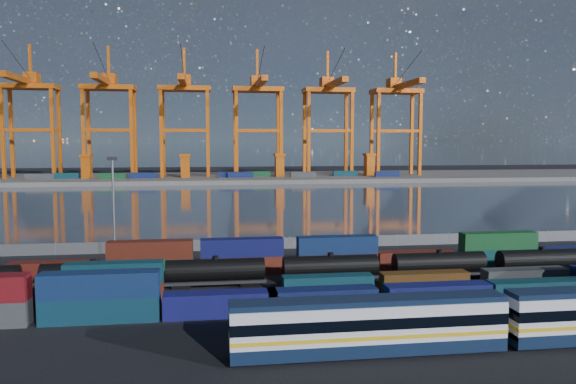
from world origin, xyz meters
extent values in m
plane|color=black|center=(0.00, 0.00, 0.00)|extent=(700.00, 700.00, 0.00)
plane|color=#303845|center=(0.00, 105.00, 0.01)|extent=(700.00, 700.00, 0.00)
cube|color=#514F4C|center=(0.00, 210.00, 1.00)|extent=(700.00, 70.00, 2.00)
cone|color=#1E2630|center=(-200.00, 1600.00, 260.00)|extent=(1100.00, 1100.00, 520.00)
cone|color=#1E2630|center=(200.00, 1600.00, 230.00)|extent=(1040.00, 1040.00, 460.00)
cone|color=#1E2630|center=(600.00, 1600.00, 190.00)|extent=(960.00, 960.00, 380.00)
cone|color=#1E2630|center=(950.00, 1600.00, 150.00)|extent=(840.00, 840.00, 300.00)
cube|color=silver|center=(-0.17, -22.70, 2.90)|extent=(24.96, 3.00, 3.79)
cube|color=#0E1B33|center=(-0.17, -22.70, 0.90)|extent=(24.96, 3.06, 1.20)
cube|color=#0E1B33|center=(-0.17, -22.70, 5.04)|extent=(24.96, 2.70, 0.50)
cube|color=gold|center=(-0.17, -22.70, 2.10)|extent=(24.99, 3.09, 0.36)
cube|color=black|center=(-0.17, -22.70, 3.29)|extent=(24.99, 3.09, 1.00)
cube|color=black|center=(-8.91, -22.70, 0.35)|extent=(3.00, 2.00, 0.70)
cube|color=black|center=(8.57, -22.70, 0.35)|extent=(3.00, 2.00, 0.70)
cube|color=black|center=(17.09, -22.70, 0.35)|extent=(3.00, 2.00, 0.70)
cube|color=#0D3146|center=(-25.82, -9.39, 1.34)|extent=(12.40, 2.52, 2.69)
cube|color=navy|center=(-25.82, -9.39, 4.03)|extent=(12.40, 2.52, 2.69)
cube|color=navy|center=(-13.10, -9.39, 1.34)|extent=(12.40, 2.52, 2.69)
cube|color=#0F1A4C|center=(-1.71, -9.39, 1.34)|extent=(12.40, 2.52, 2.69)
cube|color=#111557|center=(11.94, -9.39, 1.34)|extent=(12.40, 2.52, 2.69)
cube|color=#0B333C|center=(24.65, -9.39, 1.34)|extent=(12.40, 2.52, 2.69)
cube|color=maroon|center=(-25.47, -2.57, 1.23)|extent=(11.38, 2.31, 2.47)
cube|color=#0C3541|center=(-25.47, -2.57, 3.70)|extent=(11.38, 2.31, 2.47)
cube|color=#0D3844|center=(0.39, -2.57, 1.23)|extent=(11.38, 2.31, 2.47)
cube|color=#4F2F0F|center=(13.05, -2.57, 1.23)|extent=(11.38, 2.31, 2.47)
cube|color=#3B3F40|center=(26.94, -2.57, 1.23)|extent=(11.38, 2.31, 2.47)
cube|color=#581711|center=(-35.66, 10.19, 1.29)|extent=(11.91, 2.42, 2.58)
cube|color=#154F2B|center=(-22.52, 10.19, 1.29)|extent=(11.91, 2.42, 2.58)
cube|color=#511B10|center=(-22.52, 10.19, 3.87)|extent=(11.91, 2.42, 2.58)
cube|color=#5A1E12|center=(-9.55, 10.19, 1.29)|extent=(11.91, 2.42, 2.58)
cube|color=#101250|center=(-9.55, 10.19, 3.87)|extent=(11.91, 2.42, 2.58)
cube|color=#5D110D|center=(4.55, 10.19, 1.29)|extent=(11.91, 2.42, 2.58)
cube|color=#102450|center=(4.55, 10.19, 3.87)|extent=(11.91, 2.42, 2.58)
cube|color=#571C11|center=(16.76, 10.19, 1.29)|extent=(11.91, 2.42, 2.58)
cube|color=#0B393B|center=(30.06, 10.19, 1.29)|extent=(11.91, 2.42, 2.58)
cube|color=#144C22|center=(30.06, 10.19, 3.87)|extent=(11.91, 2.42, 2.58)
cube|color=navy|center=(43.03, 10.19, 1.29)|extent=(11.91, 2.42, 2.58)
cube|color=black|center=(-40.01, 3.29, 0.30)|extent=(2.48, 1.79, 0.60)
cylinder|color=black|center=(-28.98, 3.29, 2.28)|extent=(12.91, 2.88, 2.88)
cylinder|color=black|center=(-28.98, 3.29, 3.87)|extent=(0.79, 0.79, 0.50)
cube|color=black|center=(-28.98, 3.29, 0.70)|extent=(13.40, 1.99, 0.40)
cube|color=black|center=(-33.45, 3.29, 0.30)|extent=(2.48, 1.79, 0.60)
cube|color=black|center=(-24.51, 3.29, 0.30)|extent=(2.48, 1.79, 0.60)
cylinder|color=black|center=(-13.48, 3.29, 2.28)|extent=(12.91, 2.88, 2.88)
cylinder|color=black|center=(-13.48, 3.29, 3.87)|extent=(0.79, 0.79, 0.50)
cube|color=black|center=(-13.48, 3.29, 0.70)|extent=(13.40, 1.99, 0.40)
cube|color=black|center=(-17.95, 3.29, 0.30)|extent=(2.48, 1.79, 0.60)
cube|color=black|center=(-9.01, 3.29, 0.30)|extent=(2.48, 1.79, 0.60)
cylinder|color=black|center=(2.02, 3.29, 2.28)|extent=(12.91, 2.88, 2.88)
cylinder|color=black|center=(2.02, 3.29, 3.87)|extent=(0.79, 0.79, 0.50)
cube|color=black|center=(2.02, 3.29, 0.70)|extent=(13.40, 1.99, 0.40)
cube|color=black|center=(-2.45, 3.29, 0.30)|extent=(2.48, 1.79, 0.60)
cube|color=black|center=(6.49, 3.29, 0.30)|extent=(2.48, 1.79, 0.60)
cylinder|color=black|center=(17.52, 3.29, 2.28)|extent=(12.91, 2.88, 2.88)
cylinder|color=black|center=(17.52, 3.29, 3.87)|extent=(0.79, 0.79, 0.50)
cube|color=black|center=(17.52, 3.29, 0.70)|extent=(13.40, 1.99, 0.40)
cube|color=black|center=(13.05, 3.29, 0.30)|extent=(2.48, 1.79, 0.60)
cube|color=black|center=(21.99, 3.29, 0.30)|extent=(2.48, 1.79, 0.60)
cylinder|color=black|center=(33.02, 3.29, 2.28)|extent=(12.91, 2.88, 2.88)
cylinder|color=black|center=(33.02, 3.29, 3.87)|extent=(0.79, 0.79, 0.50)
cube|color=black|center=(33.02, 3.29, 0.70)|extent=(13.40, 1.99, 0.40)
cube|color=black|center=(28.55, 3.29, 0.30)|extent=(2.48, 1.79, 0.60)
cube|color=black|center=(37.49, 3.29, 0.30)|extent=(2.48, 1.79, 0.60)
cube|color=#595B5E|center=(0.00, 28.00, 1.00)|extent=(160.00, 0.06, 2.00)
cylinder|color=slate|center=(-40.00, 28.00, 1.10)|extent=(0.12, 0.12, 2.20)
cylinder|color=slate|center=(-30.00, 28.00, 1.10)|extent=(0.12, 0.12, 2.20)
cylinder|color=slate|center=(-20.00, 28.00, 1.10)|extent=(0.12, 0.12, 2.20)
cylinder|color=slate|center=(-10.00, 28.00, 1.10)|extent=(0.12, 0.12, 2.20)
cylinder|color=slate|center=(0.00, 28.00, 1.10)|extent=(0.12, 0.12, 2.20)
cylinder|color=slate|center=(10.00, 28.00, 1.10)|extent=(0.12, 0.12, 2.20)
cylinder|color=slate|center=(20.00, 28.00, 1.10)|extent=(0.12, 0.12, 2.20)
cylinder|color=slate|center=(30.00, 28.00, 1.10)|extent=(0.12, 0.12, 2.20)
cylinder|color=slate|center=(40.00, 28.00, 1.10)|extent=(0.12, 0.12, 2.20)
cylinder|color=slate|center=(50.00, 28.00, 1.10)|extent=(0.12, 0.12, 2.20)
cylinder|color=slate|center=(-30.00, 26.00, 8.00)|extent=(0.36, 0.36, 16.00)
cube|color=black|center=(-30.00, 26.00, 16.30)|extent=(1.60, 0.40, 0.60)
cube|color=#C4520D|center=(-105.76, 199.13, 22.00)|extent=(1.56, 1.56, 44.01)
cube|color=#C4520D|center=(-105.76, 210.87, 22.00)|extent=(1.56, 1.56, 44.01)
cube|color=#C4520D|center=(-84.24, 199.13, 22.00)|extent=(1.56, 1.56, 44.01)
cube|color=#C4520D|center=(-84.24, 210.87, 22.00)|extent=(1.56, 1.56, 44.01)
cube|color=#C4520D|center=(-95.00, 199.13, 24.20)|extent=(21.51, 1.37, 1.37)
cube|color=#C4520D|center=(-95.00, 210.87, 24.20)|extent=(21.51, 1.37, 1.37)
cube|color=#C4520D|center=(-95.00, 205.00, 44.01)|extent=(24.45, 13.69, 2.15)
cube|color=#C4520D|center=(-95.00, 193.27, 45.96)|extent=(2.93, 46.94, 2.44)
cube|color=#C4520D|center=(-95.00, 208.91, 48.41)|extent=(5.87, 7.82, 4.89)
cube|color=#C4520D|center=(-95.00, 206.96, 55.74)|extent=(1.17, 1.17, 15.65)
cylinder|color=black|center=(-95.00, 190.92, 52.81)|extent=(0.23, 40.25, 13.28)
cube|color=#C4520D|center=(-70.76, 199.13, 22.00)|extent=(1.56, 1.56, 44.01)
cube|color=#C4520D|center=(-70.76, 210.87, 22.00)|extent=(1.56, 1.56, 44.01)
cube|color=#C4520D|center=(-49.24, 199.13, 22.00)|extent=(1.56, 1.56, 44.01)
cube|color=#C4520D|center=(-49.24, 210.87, 22.00)|extent=(1.56, 1.56, 44.01)
cube|color=#C4520D|center=(-60.00, 199.13, 24.20)|extent=(21.51, 1.37, 1.37)
cube|color=#C4520D|center=(-60.00, 210.87, 24.20)|extent=(21.51, 1.37, 1.37)
cube|color=#C4520D|center=(-60.00, 205.00, 44.01)|extent=(24.45, 13.69, 2.15)
cube|color=#C4520D|center=(-60.00, 193.27, 45.96)|extent=(2.93, 46.94, 2.44)
cube|color=#C4520D|center=(-60.00, 208.91, 48.41)|extent=(5.87, 7.82, 4.89)
cube|color=#C4520D|center=(-60.00, 206.96, 55.74)|extent=(1.17, 1.17, 15.65)
cylinder|color=black|center=(-60.00, 190.92, 52.81)|extent=(0.23, 40.25, 13.28)
cube|color=#C4520D|center=(-35.76, 199.13, 22.00)|extent=(1.56, 1.56, 44.01)
cube|color=#C4520D|center=(-35.76, 210.87, 22.00)|extent=(1.56, 1.56, 44.01)
cube|color=#C4520D|center=(-14.24, 199.13, 22.00)|extent=(1.56, 1.56, 44.01)
cube|color=#C4520D|center=(-14.24, 210.87, 22.00)|extent=(1.56, 1.56, 44.01)
cube|color=#C4520D|center=(-25.00, 199.13, 24.20)|extent=(21.51, 1.37, 1.37)
cube|color=#C4520D|center=(-25.00, 210.87, 24.20)|extent=(21.51, 1.37, 1.37)
cube|color=#C4520D|center=(-25.00, 205.00, 44.01)|extent=(24.45, 13.69, 2.15)
cube|color=#C4520D|center=(-25.00, 193.27, 45.96)|extent=(2.93, 46.94, 2.44)
cube|color=#C4520D|center=(-25.00, 208.91, 48.41)|extent=(5.87, 7.82, 4.89)
cube|color=#C4520D|center=(-25.00, 206.96, 55.74)|extent=(1.17, 1.17, 15.65)
cylinder|color=black|center=(-25.00, 190.92, 52.81)|extent=(0.23, 40.25, 13.28)
cube|color=#C4520D|center=(-0.76, 199.13, 22.00)|extent=(1.56, 1.56, 44.01)
cube|color=#C4520D|center=(-0.76, 210.87, 22.00)|extent=(1.56, 1.56, 44.01)
cube|color=#C4520D|center=(20.76, 199.13, 22.00)|extent=(1.56, 1.56, 44.01)
cube|color=#C4520D|center=(20.76, 210.87, 22.00)|extent=(1.56, 1.56, 44.01)
cube|color=#C4520D|center=(10.00, 199.13, 24.20)|extent=(21.51, 1.37, 1.37)
cube|color=#C4520D|center=(10.00, 210.87, 24.20)|extent=(21.51, 1.37, 1.37)
cube|color=#C4520D|center=(10.00, 205.00, 44.01)|extent=(24.45, 13.69, 2.15)
cube|color=#C4520D|center=(10.00, 193.27, 45.96)|extent=(2.93, 46.94, 2.44)
cube|color=#C4520D|center=(10.00, 208.91, 48.41)|extent=(5.87, 7.82, 4.89)
cube|color=#C4520D|center=(10.00, 206.96, 55.74)|extent=(1.17, 1.17, 15.65)
cylinder|color=black|center=(10.00, 190.92, 52.81)|extent=(0.23, 40.25, 13.28)
cube|color=#C4520D|center=(34.24, 199.13, 22.00)|extent=(1.56, 1.56, 44.01)
cube|color=#C4520D|center=(34.24, 210.87, 22.00)|extent=(1.56, 1.56, 44.01)
cube|color=#C4520D|center=(55.76, 199.13, 22.00)|extent=(1.56, 1.56, 44.01)
cube|color=#C4520D|center=(55.76, 210.87, 22.00)|extent=(1.56, 1.56, 44.01)
cube|color=#C4520D|center=(45.00, 199.13, 24.20)|extent=(21.51, 1.37, 1.37)
cube|color=#C4520D|center=(45.00, 210.87, 24.20)|extent=(21.51, 1.37, 1.37)
cube|color=#C4520D|center=(45.00, 205.00, 44.01)|extent=(24.45, 13.69, 2.15)
cube|color=#C4520D|center=(45.00, 193.27, 45.96)|extent=(2.93, 46.94, 2.44)
cube|color=#C4520D|center=(45.00, 208.91, 48.41)|extent=(5.87, 7.82, 4.89)
cube|color=#C4520D|center=(45.00, 206.96, 55.74)|extent=(1.17, 1.17, 15.65)
cylinder|color=black|center=(45.00, 190.92, 52.81)|extent=(0.23, 40.25, 13.28)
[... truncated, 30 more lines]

